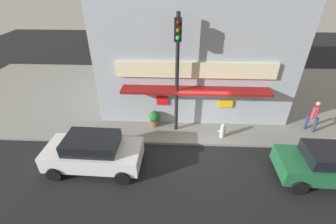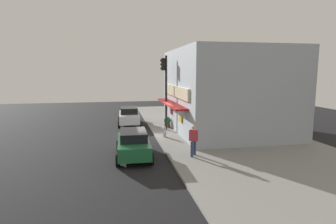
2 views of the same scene
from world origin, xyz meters
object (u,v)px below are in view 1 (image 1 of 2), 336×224
object	(u,v)px
potted_plant_by_window	(197,105)
parked_car_green	(331,164)
trash_can	(232,114)
potted_plant_by_doorway	(155,118)
pedestrian	(314,115)
fire_hydrant	(223,131)
traffic_light	(177,63)
parked_car_white	(93,152)

from	to	relation	value
potted_plant_by_window	parked_car_green	bearing A→B (deg)	-42.10
trash_can	potted_plant_by_doorway	distance (m)	4.43
trash_can	pedestrian	world-z (taller)	pedestrian
fire_hydrant	trash_can	xyz separation A→B (m)	(0.80, 1.62, 0.00)
fire_hydrant	potted_plant_by_window	bearing A→B (deg)	119.23
pedestrian	potted_plant_by_window	size ratio (longest dim) A/B	1.63
traffic_light	trash_can	xyz separation A→B (m)	(3.19, 1.16, -3.39)
trash_can	pedestrian	bearing A→B (deg)	-12.04
potted_plant_by_doorway	potted_plant_by_window	xyz separation A→B (m)	(2.38, 1.23, 0.17)
trash_can	parked_car_green	distance (m)	5.20
fire_hydrant	parked_car_green	xyz separation A→B (m)	(3.93, -2.51, 0.29)
parked_car_green	parked_car_white	bearing A→B (deg)	178.39
fire_hydrant	trash_can	bearing A→B (deg)	63.68
fire_hydrant	trash_can	distance (m)	1.81
fire_hydrant	pedestrian	world-z (taller)	pedestrian
parked_car_green	parked_car_white	xyz separation A→B (m)	(-9.85, 0.28, 0.03)
pedestrian	parked_car_green	xyz separation A→B (m)	(-0.83, -3.29, -0.29)
pedestrian	parked_car_white	bearing A→B (deg)	-164.23
fire_hydrant	parked_car_green	distance (m)	4.68
potted_plant_by_window	parked_car_white	xyz separation A→B (m)	(-4.74, -4.34, 0.06)
traffic_light	potted_plant_by_doorway	distance (m)	3.54
potted_plant_by_doorway	parked_car_white	xyz separation A→B (m)	(-2.36, -3.11, 0.23)
pedestrian	potted_plant_by_doorway	bearing A→B (deg)	179.34
potted_plant_by_doorway	parked_car_white	world-z (taller)	parked_car_white
traffic_light	parked_car_green	xyz separation A→B (m)	(6.33, -2.98, -3.11)
potted_plant_by_doorway	parked_car_green	xyz separation A→B (m)	(7.50, -3.39, 0.20)
pedestrian	potted_plant_by_doorway	size ratio (longest dim) A/B	1.99
parked_car_green	traffic_light	bearing A→B (deg)	154.77
parked_car_white	pedestrian	bearing A→B (deg)	15.77
trash_can	pedestrian	xyz separation A→B (m)	(3.96, -0.84, 0.58)
traffic_light	potted_plant_by_doorway	bearing A→B (deg)	160.79
traffic_light	pedestrian	distance (m)	7.69
fire_hydrant	potted_plant_by_window	size ratio (longest dim) A/B	0.73
fire_hydrant	parked_car_green	bearing A→B (deg)	-32.58
fire_hydrant	trash_can	size ratio (longest dim) A/B	1.03
traffic_light	pedestrian	xyz separation A→B (m)	(7.15, 0.31, -2.81)
traffic_light	potted_plant_by_window	size ratio (longest dim) A/B	5.56
trash_can	parked_car_white	world-z (taller)	parked_car_white
trash_can	parked_car_white	distance (m)	7.76
fire_hydrant	pedestrian	bearing A→B (deg)	9.27
trash_can	parked_car_green	bearing A→B (deg)	-52.86
traffic_light	parked_car_white	bearing A→B (deg)	-142.52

